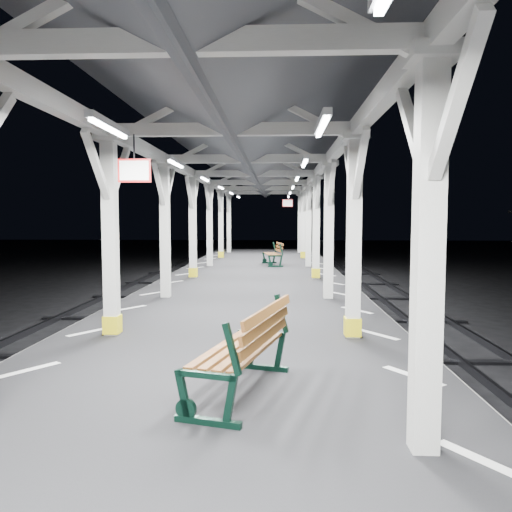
{
  "coord_description": "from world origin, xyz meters",
  "views": [
    {
      "loc": [
        0.77,
        -6.13,
        2.96
      ],
      "look_at": [
        0.34,
        3.77,
        2.2
      ],
      "focal_mm": 35.0,
      "sensor_mm": 36.0,
      "label": 1
    }
  ],
  "objects": [
    {
      "name": "ground",
      "position": [
        0.0,
        0.0,
        0.0
      ],
      "size": [
        120.0,
        120.0,
        0.0
      ],
      "primitive_type": "plane",
      "color": "black",
      "rests_on": "ground"
    },
    {
      "name": "platform",
      "position": [
        0.0,
        0.0,
        0.5
      ],
      "size": [
        6.0,
        50.0,
        1.0
      ],
      "primitive_type": "cube",
      "color": "black",
      "rests_on": "ground"
    },
    {
      "name": "hazard_stripes_left",
      "position": [
        -2.45,
        0.0,
        1.0
      ],
      "size": [
        1.0,
        48.0,
        0.01
      ],
      "primitive_type": "cube",
      "color": "silver",
      "rests_on": "platform"
    },
    {
      "name": "hazard_stripes_right",
      "position": [
        2.45,
        0.0,
        1.0
      ],
      "size": [
        1.0,
        48.0,
        0.01
      ],
      "primitive_type": "cube",
      "color": "silver",
      "rests_on": "platform"
    },
    {
      "name": "canopy",
      "position": [
        0.0,
        -0.02,
        4.56
      ],
      "size": [
        5.4,
        49.0,
        4.65
      ],
      "color": "silver",
      "rests_on": "platform"
    },
    {
      "name": "bench_mid",
      "position": [
        0.45,
        -0.73,
        1.54
      ],
      "size": [
        1.14,
        1.98,
        1.01
      ],
      "rotation": [
        0.0,
        0.0,
        -0.26
      ],
      "color": "black",
      "rests_on": "platform"
    },
    {
      "name": "bench_far",
      "position": [
        0.64,
        14.5,
        1.5
      ],
      "size": [
        0.92,
        1.8,
        0.93
      ],
      "rotation": [
        0.0,
        0.0,
        0.17
      ],
      "color": "black",
      "rests_on": "platform"
    }
  ]
}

